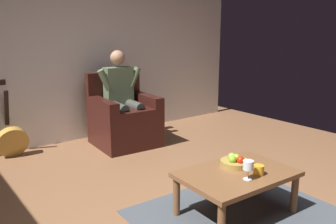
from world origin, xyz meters
The scene contains 9 objects.
wall_back centered at (0.00, -2.86, 1.29)m, with size 6.02×0.06×2.59m, color silver.
rug centered at (-0.34, 0.01, 0.00)m, with size 1.66×1.25×0.01m, color #40464C.
armchair centered at (-0.56, -2.24, 0.35)m, with size 0.84×0.84×0.98m.
person_seated centered at (-0.56, -2.25, 0.70)m, with size 0.65×0.59×1.29m.
coffee_table centered at (-0.34, 0.01, 0.33)m, with size 0.99×0.69×0.39m.
guitar centered at (0.80, -2.66, 0.22)m, with size 0.39×0.33×0.97m.
wine_glass_near centered at (-0.29, 0.16, 0.50)m, with size 0.09×0.09×0.16m.
fruit_bowl centered at (-0.43, -0.09, 0.42)m, with size 0.25×0.25×0.11m.
candle_jar centered at (-0.44, 0.16, 0.43)m, with size 0.09×0.09×0.08m, color orange.
Camera 1 is at (1.81, 1.85, 1.56)m, focal length 37.53 mm.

